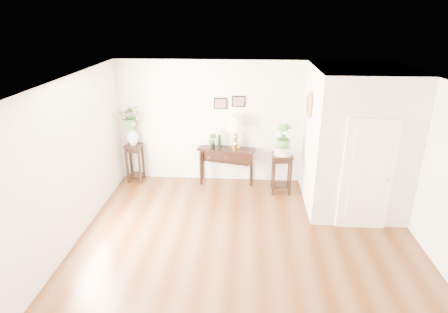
# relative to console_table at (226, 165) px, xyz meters

# --- Properties ---
(floor) EXTENTS (6.00, 5.50, 0.02)m
(floor) POSITION_rel_console_table_xyz_m (0.51, -2.57, -0.43)
(floor) COLOR brown
(floor) RESTS_ON ground
(ceiling) EXTENTS (6.00, 5.50, 0.02)m
(ceiling) POSITION_rel_console_table_xyz_m (0.51, -2.57, 2.37)
(ceiling) COLOR white
(ceiling) RESTS_ON ground
(wall_back) EXTENTS (6.00, 0.02, 2.80)m
(wall_back) POSITION_rel_console_table_xyz_m (0.51, 0.18, 0.97)
(wall_back) COLOR silver
(wall_back) RESTS_ON ground
(wall_front) EXTENTS (6.00, 0.02, 2.80)m
(wall_front) POSITION_rel_console_table_xyz_m (0.51, -5.32, 0.97)
(wall_front) COLOR silver
(wall_front) RESTS_ON ground
(wall_left) EXTENTS (0.02, 5.50, 2.80)m
(wall_left) POSITION_rel_console_table_xyz_m (-2.49, -2.57, 0.97)
(wall_left) COLOR silver
(wall_left) RESTS_ON ground
(wall_right) EXTENTS (0.02, 5.50, 2.80)m
(wall_right) POSITION_rel_console_table_xyz_m (3.51, -2.57, 0.97)
(wall_right) COLOR silver
(wall_right) RESTS_ON ground
(partition) EXTENTS (1.80, 1.95, 2.80)m
(partition) POSITION_rel_console_table_xyz_m (2.61, -0.79, 0.97)
(partition) COLOR silver
(partition) RESTS_ON floor
(door) EXTENTS (0.90, 0.05, 2.10)m
(door) POSITION_rel_console_table_xyz_m (2.61, -1.79, 0.62)
(door) COLOR white
(door) RESTS_ON floor
(art_print_left) EXTENTS (0.30, 0.02, 0.25)m
(art_print_left) POSITION_rel_console_table_xyz_m (-0.14, 0.16, 1.42)
(art_print_left) COLOR black
(art_print_left) RESTS_ON wall_back
(art_print_right) EXTENTS (0.30, 0.02, 0.25)m
(art_print_right) POSITION_rel_console_table_xyz_m (0.26, 0.16, 1.47)
(art_print_right) COLOR black
(art_print_right) RESTS_ON wall_back
(wall_ornament) EXTENTS (0.07, 0.51, 0.51)m
(wall_ornament) POSITION_rel_console_table_xyz_m (1.67, -0.67, 1.62)
(wall_ornament) COLOR #B98846
(wall_ornament) RESTS_ON partition
(console_table) EXTENTS (1.34, 0.72, 0.85)m
(console_table) POSITION_rel_console_table_xyz_m (0.00, 0.00, 0.00)
(console_table) COLOR black
(console_table) RESTS_ON floor
(table_lamp) EXTENTS (0.48, 0.48, 0.77)m
(table_lamp) POSITION_rel_console_table_xyz_m (0.21, 0.00, 0.78)
(table_lamp) COLOR gold
(table_lamp) RESTS_ON console_table
(green_vase) EXTENTS (0.07, 0.07, 0.31)m
(green_vase) POSITION_rel_console_table_xyz_m (-0.16, 0.00, 0.60)
(green_vase) COLOR black
(green_vase) RESTS_ON console_table
(potted_plant) EXTENTS (0.23, 0.21, 0.35)m
(potted_plant) POSITION_rel_console_table_xyz_m (-0.32, 0.00, 0.60)
(potted_plant) COLOR #3A712D
(potted_plant) RESTS_ON console_table
(plant_stand_a) EXTENTS (0.38, 0.38, 0.90)m
(plant_stand_a) POSITION_rel_console_table_xyz_m (-2.14, -0.05, 0.03)
(plant_stand_a) COLOR black
(plant_stand_a) RESTS_ON floor
(porcelain_vase) EXTENTS (0.31, 0.31, 0.43)m
(porcelain_vase) POSITION_rel_console_table_xyz_m (-2.14, -0.05, 0.70)
(porcelain_vase) COLOR silver
(porcelain_vase) RESTS_ON plant_stand_a
(lily_arrangement) EXTENTS (0.59, 0.54, 0.57)m
(lily_arrangement) POSITION_rel_console_table_xyz_m (-2.14, -0.05, 1.16)
(lily_arrangement) COLOR #3A712D
(lily_arrangement) RESTS_ON porcelain_vase
(plant_stand_b) EXTENTS (0.46, 0.46, 0.89)m
(plant_stand_b) POSITION_rel_console_table_xyz_m (1.24, -0.40, 0.02)
(plant_stand_b) COLOR black
(plant_stand_b) RESTS_ON floor
(ceramic_bowl) EXTENTS (0.50, 0.50, 0.17)m
(ceramic_bowl) POSITION_rel_console_table_xyz_m (1.24, -0.40, 0.54)
(ceramic_bowl) COLOR beige
(ceramic_bowl) RESTS_ON plant_stand_b
(narcissus) EXTENTS (0.40, 0.40, 0.56)m
(narcissus) POSITION_rel_console_table_xyz_m (1.24, -0.40, 0.86)
(narcissus) COLOR #3A712D
(narcissus) RESTS_ON ceramic_bowl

